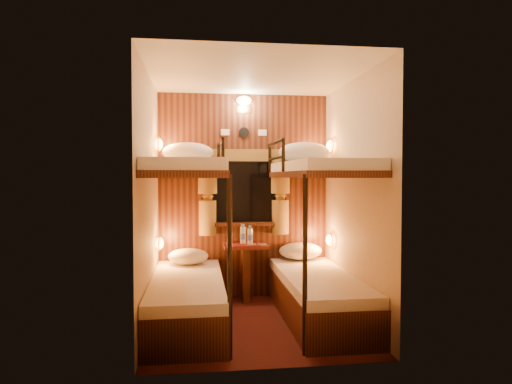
{
  "coord_description": "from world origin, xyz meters",
  "views": [
    {
      "loc": [
        -0.55,
        -4.35,
        1.43
      ],
      "look_at": [
        0.03,
        0.15,
        1.28
      ],
      "focal_mm": 32.0,
      "sensor_mm": 36.0,
      "label": 1
    }
  ],
  "objects": [
    {
      "name": "wall_back",
      "position": [
        0.0,
        1.05,
        1.2
      ],
      "size": [
        2.4,
        0.0,
        2.4
      ],
      "primitive_type": "plane",
      "rotation": [
        1.57,
        0.0,
        0.0
      ],
      "color": "#C6B293",
      "rests_on": "floor"
    },
    {
      "name": "floor",
      "position": [
        0.0,
        0.0,
        0.0
      ],
      "size": [
        2.1,
        2.1,
        0.0
      ],
      "primitive_type": "plane",
      "color": "black",
      "rests_on": "ground"
    },
    {
      "name": "pillow_lower_right",
      "position": [
        0.65,
        0.86,
        0.56
      ],
      "size": [
        0.51,
        0.36,
        0.2
      ],
      "primitive_type": "ellipsoid",
      "color": "white",
      "rests_on": "bunk_right"
    },
    {
      "name": "pillow_lower_left",
      "position": [
        -0.65,
        0.73,
        0.54
      ],
      "size": [
        0.45,
        0.32,
        0.18
      ],
      "primitive_type": "ellipsoid",
      "color": "white",
      "rests_on": "bunk_left"
    },
    {
      "name": "wall_right",
      "position": [
        1.0,
        0.0,
        1.2
      ],
      "size": [
        0.0,
        2.4,
        2.4
      ],
      "primitive_type": "plane",
      "rotation": [
        1.57,
        0.0,
        -1.57
      ],
      "color": "#C6B293",
      "rests_on": "floor"
    },
    {
      "name": "bottle_left",
      "position": [
        0.05,
        0.8,
        0.75
      ],
      "size": [
        0.06,
        0.06,
        0.22
      ],
      "rotation": [
        0.0,
        0.0,
        0.11
      ],
      "color": "#99BFE5",
      "rests_on": "table"
    },
    {
      "name": "sachet_a",
      "position": [
        0.19,
        0.79,
        0.65
      ],
      "size": [
        0.1,
        0.08,
        0.01
      ],
      "primitive_type": "cube",
      "rotation": [
        0.0,
        0.0,
        -0.38
      ],
      "color": "silver",
      "rests_on": "table"
    },
    {
      "name": "bunk_left",
      "position": [
        -0.65,
        0.07,
        0.56
      ],
      "size": [
        0.72,
        1.9,
        1.82
      ],
      "color": "black",
      "rests_on": "floor"
    },
    {
      "name": "pillow_upper_right",
      "position": [
        0.65,
        0.69,
        1.7
      ],
      "size": [
        0.59,
        0.42,
        0.23
      ],
      "primitive_type": "ellipsoid",
      "color": "white",
      "rests_on": "bunk_right"
    },
    {
      "name": "pillow_upper_left",
      "position": [
        -0.65,
        0.77,
        1.7
      ],
      "size": [
        0.56,
        0.4,
        0.22
      ],
      "primitive_type": "ellipsoid",
      "color": "white",
      "rests_on": "bunk_left"
    },
    {
      "name": "wall_front",
      "position": [
        0.0,
        -1.05,
        1.2
      ],
      "size": [
        2.4,
        0.0,
        2.4
      ],
      "primitive_type": "plane",
      "rotation": [
        -1.57,
        0.0,
        0.0
      ],
      "color": "#C6B293",
      "rests_on": "floor"
    },
    {
      "name": "wall_left",
      "position": [
        -1.0,
        0.0,
        1.2
      ],
      "size": [
        0.0,
        2.4,
        2.4
      ],
      "primitive_type": "plane",
      "rotation": [
        1.57,
        0.0,
        1.57
      ],
      "color": "#C6B293",
      "rests_on": "floor"
    },
    {
      "name": "window",
      "position": [
        0.0,
        1.0,
        1.18
      ],
      "size": [
        1.0,
        0.12,
        0.79
      ],
      "color": "black",
      "rests_on": "back_panel"
    },
    {
      "name": "curtains",
      "position": [
        0.0,
        0.97,
        1.26
      ],
      "size": [
        1.1,
        0.22,
        1.0
      ],
      "color": "olive",
      "rests_on": "back_panel"
    },
    {
      "name": "reading_lamps",
      "position": [
        -0.0,
        0.7,
        1.24
      ],
      "size": [
        2.0,
        0.2,
        1.25
      ],
      "color": "orange",
      "rests_on": "wall_left"
    },
    {
      "name": "bunk_right",
      "position": [
        0.65,
        0.07,
        0.56
      ],
      "size": [
        0.72,
        1.9,
        1.82
      ],
      "color": "black",
      "rests_on": "floor"
    },
    {
      "name": "bottle_right",
      "position": [
        -0.03,
        0.87,
        0.75
      ],
      "size": [
        0.07,
        0.07,
        0.23
      ],
      "rotation": [
        0.0,
        0.0,
        -0.03
      ],
      "color": "#99BFE5",
      "rests_on": "table"
    },
    {
      "name": "sachet_b",
      "position": [
        0.08,
        0.82,
        0.65
      ],
      "size": [
        0.08,
        0.06,
        0.01
      ],
      "primitive_type": "cube",
      "rotation": [
        0.0,
        0.0,
        -0.11
      ],
      "color": "silver",
      "rests_on": "table"
    },
    {
      "name": "ceiling",
      "position": [
        0.0,
        0.0,
        2.4
      ],
      "size": [
        2.1,
        2.1,
        0.0
      ],
      "primitive_type": "plane",
      "rotation": [
        3.14,
        0.0,
        0.0
      ],
      "color": "silver",
      "rests_on": "wall_back"
    },
    {
      "name": "table",
      "position": [
        0.0,
        0.85,
        0.41
      ],
      "size": [
        0.5,
        0.34,
        0.66
      ],
      "color": "maroon",
      "rests_on": "floor"
    },
    {
      "name": "back_panel",
      "position": [
        0.0,
        1.04,
        1.2
      ],
      "size": [
        2.0,
        0.03,
        2.4
      ],
      "primitive_type": "cube",
      "color": "black",
      "rests_on": "floor"
    },
    {
      "name": "back_fixtures",
      "position": [
        0.0,
        1.0,
        2.25
      ],
      "size": [
        0.54,
        0.09,
        0.48
      ],
      "color": "black",
      "rests_on": "back_panel"
    }
  ]
}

